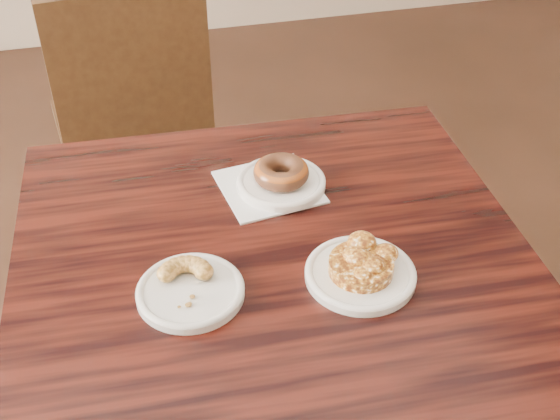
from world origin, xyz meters
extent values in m
cube|color=black|center=(0.04, -0.12, 0.38)|extent=(0.85, 0.85, 0.75)
cube|color=white|center=(0.07, 0.06, 0.75)|extent=(0.18, 0.18, 0.00)
cylinder|color=white|center=(0.09, 0.06, 0.76)|extent=(0.16, 0.16, 0.01)
cylinder|color=silver|center=(-0.10, -0.17, 0.76)|extent=(0.16, 0.16, 0.01)
cylinder|color=white|center=(0.15, -0.19, 0.76)|extent=(0.17, 0.17, 0.01)
torus|color=brown|center=(0.09, 0.06, 0.78)|extent=(0.10, 0.10, 0.03)
camera|label=1|loc=(-0.16, -0.91, 1.48)|focal=45.00mm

